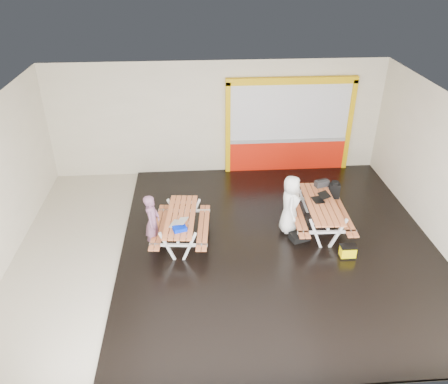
{
  "coord_description": "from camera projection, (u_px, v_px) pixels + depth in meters",
  "views": [
    {
      "loc": [
        -0.67,
        -8.59,
        6.46
      ],
      "look_at": [
        0.0,
        0.9,
        1.0
      ],
      "focal_mm": 35.48,
      "sensor_mm": 36.0,
      "label": 1
    }
  ],
  "objects": [
    {
      "name": "picnic_table_right",
      "position": [
        320.0,
        209.0,
        10.98
      ],
      "size": [
        1.45,
        2.08,
        0.82
      ],
      "color": "#CB6836",
      "rests_on": "deck"
    },
    {
      "name": "backpack",
      "position": [
        334.0,
        190.0,
        11.58
      ],
      "size": [
        0.31,
        0.22,
        0.49
      ],
      "color": "black",
      "rests_on": "picnic_table_right"
    },
    {
      "name": "person_left",
      "position": [
        153.0,
        222.0,
        10.16
      ],
      "size": [
        0.42,
        0.56,
        1.39
      ],
      "primitive_type": "imported",
      "rotation": [
        0.0,
        0.0,
        1.39
      ],
      "color": "#7A4D69",
      "rests_on": "deck"
    },
    {
      "name": "laptop_left",
      "position": [
        178.0,
        223.0,
        10.09
      ],
      "size": [
        0.47,
        0.45,
        0.16
      ],
      "color": "silver",
      "rests_on": "picnic_table_left"
    },
    {
      "name": "fluke_bag",
      "position": [
        348.0,
        252.0,
        10.17
      ],
      "size": [
        0.36,
        0.24,
        0.31
      ],
      "color": "black",
      "rests_on": "deck"
    },
    {
      "name": "laptop_right",
      "position": [
        320.0,
        198.0,
        10.97
      ],
      "size": [
        0.44,
        0.4,
        0.16
      ],
      "color": "black",
      "rests_on": "picnic_table_right"
    },
    {
      "name": "picnic_table_left",
      "position": [
        181.0,
        222.0,
        10.54
      ],
      "size": [
        1.45,
        2.02,
        0.77
      ],
      "color": "#CB6836",
      "rests_on": "deck"
    },
    {
      "name": "kiosk",
      "position": [
        289.0,
        128.0,
        13.51
      ],
      "size": [
        3.88,
        0.16,
        3.0
      ],
      "color": "red",
      "rests_on": "room"
    },
    {
      "name": "person_right",
      "position": [
        290.0,
        204.0,
        10.75
      ],
      "size": [
        0.58,
        0.79,
        1.5
      ],
      "primitive_type": "imported",
      "rotation": [
        0.0,
        0.0,
        1.42
      ],
      "color": "white",
      "rests_on": "deck"
    },
    {
      "name": "deck",
      "position": [
        278.0,
        243.0,
        10.75
      ],
      "size": [
        7.5,
        7.98,
        0.05
      ],
      "primitive_type": "cube",
      "color": "black",
      "rests_on": "room"
    },
    {
      "name": "room",
      "position": [
        227.0,
        183.0,
        9.82
      ],
      "size": [
        10.02,
        8.02,
        3.52
      ],
      "color": "beige",
      "rests_on": "ground"
    },
    {
      "name": "dark_case",
      "position": [
        299.0,
        236.0,
        10.82
      ],
      "size": [
        0.52,
        0.45,
        0.17
      ],
      "primitive_type": "cube",
      "rotation": [
        0.0,
        0.0,
        0.32
      ],
      "color": "black",
      "rests_on": "deck"
    },
    {
      "name": "blue_pouch",
      "position": [
        180.0,
        229.0,
        9.91
      ],
      "size": [
        0.34,
        0.29,
        0.09
      ],
      "primitive_type": "cube",
      "rotation": [
        0.0,
        0.0,
        0.31
      ],
      "color": "#001FC6",
      "rests_on": "picnic_table_left"
    },
    {
      "name": "toolbox",
      "position": [
        322.0,
        183.0,
        11.57
      ],
      "size": [
        0.4,
        0.28,
        0.21
      ],
      "color": "black",
      "rests_on": "picnic_table_right"
    }
  ]
}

